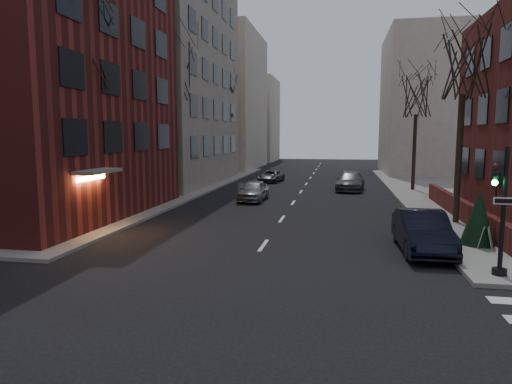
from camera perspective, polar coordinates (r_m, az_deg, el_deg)
building_left_tan at (r=45.72m, az=-16.70°, el=18.86°), size 18.00×18.00×28.00m
low_wall_right at (r=26.06m, az=24.30°, el=-1.97°), size 0.35×16.00×1.00m
building_distant_la at (r=63.76m, az=-6.11°, el=11.17°), size 14.00×16.00×18.00m
building_distant_ra at (r=57.37m, az=22.86°, el=10.11°), size 14.00×14.00×16.00m
building_distant_lb at (r=79.66m, az=-1.17°, el=8.96°), size 10.00×12.00×14.00m
traffic_signal at (r=15.99m, az=28.27°, el=-3.03°), size 0.76×0.44×4.00m
tree_left_a at (r=23.56m, az=-20.71°, el=16.42°), size 4.18×4.18×10.26m
tree_left_b at (r=34.39m, az=-10.06°, el=14.43°), size 4.40×4.40×10.80m
tree_left_c at (r=47.62m, az=-4.03°, el=11.39°), size 3.96×3.96×9.72m
tree_right_a at (r=24.93m, az=24.60°, el=14.66°), size 3.96×3.96×9.72m
tree_right_b at (r=38.56m, az=19.44°, el=11.35°), size 3.74×3.74×9.18m
streetlamp_near at (r=30.16m, az=-11.46°, el=6.52°), size 0.36×0.36×6.28m
streetlamp_far at (r=49.29m, az=-2.72°, el=6.85°), size 0.36×0.36×6.28m
parked_sedan at (r=18.74m, az=20.09°, el=-4.69°), size 1.84×4.88×1.59m
car_lane_silver at (r=31.25m, az=-0.32°, el=0.18°), size 1.78×4.17×1.41m
car_lane_gray at (r=37.84m, az=11.73°, el=1.31°), size 2.60×5.28×1.48m
car_lane_far at (r=43.80m, az=1.90°, el=2.00°), size 2.37×4.25×1.12m
sandwich_board at (r=19.75m, az=26.79°, el=-5.11°), size 0.54×0.62×0.84m
evergreen_shrub at (r=20.16m, az=26.05°, el=-2.86°), size 1.38×1.38×2.20m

